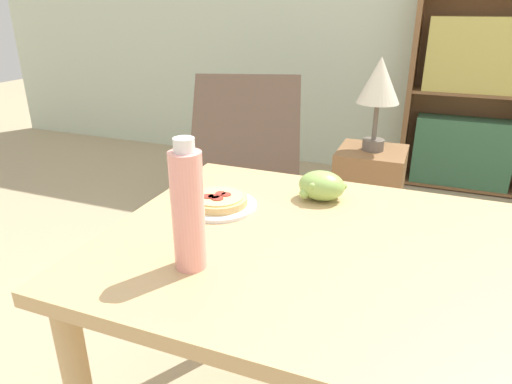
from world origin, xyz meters
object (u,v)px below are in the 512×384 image
(lounge_chair_near, at_px, (243,186))
(side_table, at_px, (367,201))
(bookshelf, at_px, (471,101))
(table_lamp, at_px, (379,85))
(pizza_on_plate, at_px, (219,202))
(grape_bunch, at_px, (322,186))
(drink_bottle, at_px, (188,209))

(lounge_chair_near, distance_m, side_table, 0.71)
(lounge_chair_near, distance_m, bookshelf, 1.77)
(side_table, relative_size, table_lamp, 1.24)
(lounge_chair_near, xyz_separation_m, bookshelf, (1.20, 1.26, 0.35))
(pizza_on_plate, xyz_separation_m, bookshelf, (0.74, 2.49, -0.13))
(bookshelf, xyz_separation_m, side_table, (-0.49, -1.21, -0.35))
(table_lamp, bearing_deg, grape_bunch, -89.99)
(bookshelf, bearing_deg, lounge_chair_near, -133.79)
(side_table, bearing_deg, bookshelf, 67.74)
(bookshelf, height_order, side_table, bookshelf)
(bookshelf, relative_size, table_lamp, 3.00)
(bookshelf, xyz_separation_m, table_lamp, (-0.49, -1.21, 0.27))
(pizza_on_plate, relative_size, table_lamp, 0.45)
(grape_bunch, bearing_deg, bookshelf, 78.05)
(side_table, height_order, table_lamp, table_lamp)
(drink_bottle, distance_m, bookshelf, 2.88)
(lounge_chair_near, relative_size, side_table, 1.59)
(drink_bottle, bearing_deg, lounge_chair_near, 109.39)
(side_table, xyz_separation_m, table_lamp, (0.00, 0.00, 0.62))
(drink_bottle, height_order, bookshelf, bookshelf)
(drink_bottle, bearing_deg, bookshelf, 76.60)
(pizza_on_plate, relative_size, drink_bottle, 0.75)
(bookshelf, bearing_deg, pizza_on_plate, -106.59)
(grape_bunch, height_order, drink_bottle, drink_bottle)
(grape_bunch, height_order, side_table, grape_bunch)
(drink_bottle, distance_m, side_table, 1.70)
(bookshelf, bearing_deg, grape_bunch, -101.95)
(drink_bottle, distance_m, table_lamp, 1.59)
(drink_bottle, xyz_separation_m, lounge_chair_near, (-0.54, 1.53, -0.60))
(lounge_chair_near, relative_size, bookshelf, 0.66)
(pizza_on_plate, relative_size, grape_bunch, 1.56)
(side_table, bearing_deg, drink_bottle, -96.12)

